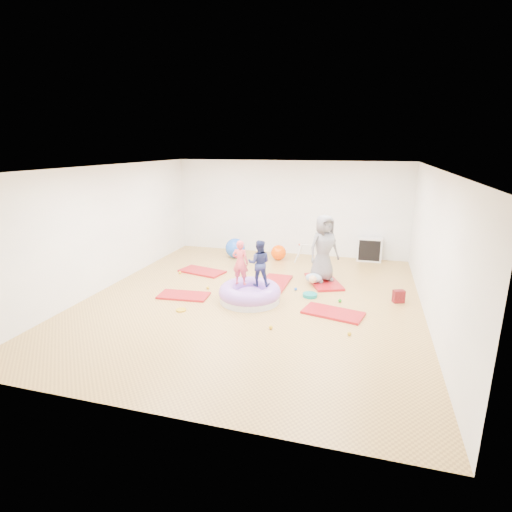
# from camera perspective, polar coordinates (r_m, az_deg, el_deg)

# --- Properties ---
(room) EXTENTS (7.01, 8.01, 2.81)m
(room) POSITION_cam_1_polar(r_m,az_deg,el_deg) (8.28, -0.56, 2.80)
(room) COLOR tan
(room) RESTS_ON ground
(gym_mat_front_left) EXTENTS (1.14, 0.64, 0.05)m
(gym_mat_front_left) POSITION_cam_1_polar(r_m,az_deg,el_deg) (9.00, -10.30, -5.57)
(gym_mat_front_left) COLOR #BB0900
(gym_mat_front_left) RESTS_ON ground
(gym_mat_mid_left) EXTENTS (1.28, 0.85, 0.05)m
(gym_mat_mid_left) POSITION_cam_1_polar(r_m,az_deg,el_deg) (10.59, -7.71, -2.19)
(gym_mat_mid_left) COLOR #BB0900
(gym_mat_mid_left) RESTS_ON ground
(gym_mat_center_back) EXTENTS (0.66, 1.27, 0.05)m
(gym_mat_center_back) POSITION_cam_1_polar(r_m,az_deg,el_deg) (9.63, 2.65, -3.88)
(gym_mat_center_back) COLOR #BB0900
(gym_mat_center_back) RESTS_ON ground
(gym_mat_right) EXTENTS (1.27, 0.83, 0.05)m
(gym_mat_right) POSITION_cam_1_polar(r_m,az_deg,el_deg) (8.12, 10.94, -7.98)
(gym_mat_right) COLOR #BB0900
(gym_mat_right) RESTS_ON ground
(gym_mat_rear_right) EXTENTS (1.10, 1.44, 0.05)m
(gym_mat_rear_right) POSITION_cam_1_polar(r_m,az_deg,el_deg) (9.86, 9.64, -3.61)
(gym_mat_rear_right) COLOR #BB0900
(gym_mat_rear_right) RESTS_ON ground
(inflatable_cushion) EXTENTS (1.33, 1.33, 0.42)m
(inflatable_cushion) POSITION_cam_1_polar(r_m,az_deg,el_deg) (8.57, -0.89, -5.41)
(inflatable_cushion) COLOR silver
(inflatable_cushion) RESTS_ON ground
(child_pink) EXTENTS (0.36, 0.25, 0.97)m
(child_pink) POSITION_cam_1_polar(r_m,az_deg,el_deg) (8.47, -2.26, -0.62)
(child_pink) COLOR #EC4952
(child_pink) RESTS_ON inflatable_cushion
(child_navy) EXTENTS (0.54, 0.46, 0.99)m
(child_navy) POSITION_cam_1_polar(r_m,az_deg,el_deg) (8.39, 0.46, -0.69)
(child_navy) COLOR navy
(child_navy) RESTS_ON inflatable_cushion
(adult_caregiver) EXTENTS (0.93, 0.90, 1.61)m
(adult_caregiver) POSITION_cam_1_polar(r_m,az_deg,el_deg) (9.65, 9.66, 1.11)
(adult_caregiver) COLOR slate
(adult_caregiver) RESTS_ON gym_mat_rear_right
(infant) EXTENTS (0.40, 0.40, 0.23)m
(infant) POSITION_cam_1_polar(r_m,az_deg,el_deg) (9.60, 8.21, -3.16)
(infant) COLOR #96B2CA
(infant) RESTS_ON gym_mat_rear_right
(ball_pit_balls) EXTENTS (4.50, 3.55, 0.07)m
(ball_pit_balls) POSITION_cam_1_polar(r_m,az_deg,el_deg) (9.25, 0.97, -4.62)
(ball_pit_balls) COLOR blue
(ball_pit_balls) RESTS_ON ground
(exercise_ball_blue) EXTENTS (0.58, 0.58, 0.58)m
(exercise_ball_blue) POSITION_cam_1_polar(r_m,az_deg,el_deg) (11.82, -2.99, 1.14)
(exercise_ball_blue) COLOR blue
(exercise_ball_blue) RESTS_ON ground
(exercise_ball_orange) EXTENTS (0.44, 0.44, 0.44)m
(exercise_ball_orange) POSITION_cam_1_polar(r_m,az_deg,el_deg) (11.60, 3.24, 0.50)
(exercise_ball_orange) COLOR #FF4B00
(exercise_ball_orange) RESTS_ON ground
(infant_play_gym) EXTENTS (0.66, 0.63, 0.51)m
(infant_play_gym) POSITION_cam_1_polar(r_m,az_deg,el_deg) (11.45, 7.40, 0.81)
(infant_play_gym) COLOR silver
(infant_play_gym) RESTS_ON ground
(cube_shelf) EXTENTS (0.68, 0.34, 0.68)m
(cube_shelf) POSITION_cam_1_polar(r_m,az_deg,el_deg) (11.90, 15.89, 0.92)
(cube_shelf) COLOR silver
(cube_shelf) RESTS_ON ground
(balance_disc) EXTENTS (0.32, 0.32, 0.07)m
(balance_disc) POSITION_cam_1_polar(r_m,az_deg,el_deg) (8.92, 7.72, -5.56)
(balance_disc) COLOR #097C7A
(balance_disc) RESTS_ON ground
(backpack) EXTENTS (0.27, 0.23, 0.27)m
(backpack) POSITION_cam_1_polar(r_m,az_deg,el_deg) (9.02, 19.70, -5.45)
(backpack) COLOR #B31A22
(backpack) RESTS_ON ground
(yellow_toy) EXTENTS (0.21, 0.21, 0.03)m
(yellow_toy) POSITION_cam_1_polar(r_m,az_deg,el_deg) (8.27, -10.67, -7.59)
(yellow_toy) COLOR gold
(yellow_toy) RESTS_ON ground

